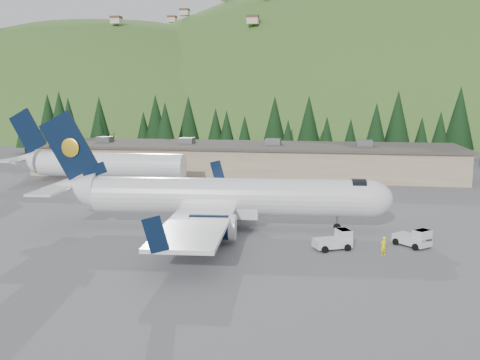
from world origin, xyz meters
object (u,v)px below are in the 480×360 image
terminal_building (244,159)px  ramp_worker (383,246)px  airliner (219,198)px  second_airliner (92,164)px  baggage_tug_a (335,240)px  baggage_tug_b (415,239)px

terminal_building → ramp_worker: 48.86m
airliner → ramp_worker: size_ratio=21.69×
airliner → terminal_building: (-3.98, 38.09, -0.51)m
second_airliner → baggage_tug_a: size_ratio=7.76×
baggage_tug_b → ramp_worker: (-2.92, -3.11, 0.06)m
baggage_tug_a → airliner: bearing=128.8°
terminal_building → airliner: bearing=-84.0°
baggage_tug_b → terminal_building: 47.33m
airliner → terminal_building: 38.30m
baggage_tug_a → ramp_worker: baggage_tug_a is taller
airliner → ramp_worker: 16.95m
airliner → second_airliner: 32.54m
airliner → baggage_tug_a: bearing=-30.5°
second_airliner → terminal_building: (19.91, 16.00, -0.70)m
second_airliner → terminal_building: 25.55m
airliner → ramp_worker: (15.38, -6.74, -2.31)m
second_airliner → baggage_tug_a: 44.90m
terminal_building → baggage_tug_b: bearing=-61.9°
second_airliner → ramp_worker: 48.78m
airliner → second_airliner: airliner is taller
second_airliner → baggage_tug_a: bearing=-38.0°
terminal_building → ramp_worker: (19.36, -44.83, -1.81)m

